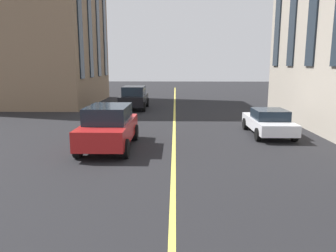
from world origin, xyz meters
The scene contains 5 objects.
lane_centre_line centered at (20.00, 0.00, 0.00)m, with size 80.00×0.16×0.01m.
car_black_trailing centered at (34.18, 3.35, 0.97)m, with size 4.70×2.14×1.88m.
car_white_far centered at (24.15, -4.90, 0.70)m, with size 4.40×1.95×1.37m.
car_red_parked_b centered at (21.27, 2.83, 0.97)m, with size 4.70×2.14×1.88m.
building_left_near centered at (38.34, 14.26, 8.96)m, with size 12.13×13.65×17.93m.
Camera 1 is at (7.43, -0.06, 3.61)m, focal length 34.74 mm.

